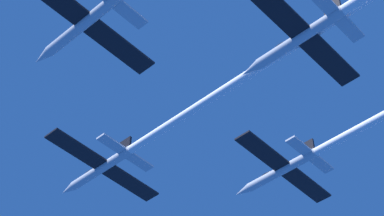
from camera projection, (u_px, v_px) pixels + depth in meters
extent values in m
cylinder|color=#B2BAC6|center=(101.00, 168.00, 77.95)|extent=(1.04, 9.42, 1.04)
cone|color=#B2BAC6|center=(68.00, 190.00, 80.73)|extent=(1.02, 2.07, 1.02)
ellipsoid|color=black|center=(89.00, 173.00, 79.26)|extent=(0.73, 1.88, 0.52)
cube|color=black|center=(76.00, 149.00, 75.57)|extent=(7.16, 2.07, 0.23)
cube|color=black|center=(131.00, 183.00, 79.89)|extent=(7.16, 2.07, 0.23)
cube|color=black|center=(125.00, 145.00, 77.02)|extent=(0.27, 1.69, 1.51)
cube|color=#B2BAC6|center=(111.00, 143.00, 74.92)|extent=(3.22, 1.24, 0.23)
cube|color=#B2BAC6|center=(140.00, 162.00, 77.16)|extent=(3.22, 1.24, 0.23)
cylinder|color=white|center=(324.00, 26.00, 63.35)|extent=(0.93, 50.92, 0.93)
cylinder|color=#B2BAC6|center=(83.00, 25.00, 62.51)|extent=(1.04, 9.42, 1.04)
cone|color=#B2BAC6|center=(43.00, 57.00, 65.29)|extent=(1.02, 2.07, 1.02)
ellipsoid|color=black|center=(69.00, 34.00, 63.82)|extent=(0.73, 1.88, 0.52)
cube|color=black|center=(120.00, 47.00, 64.44)|extent=(7.16, 2.07, 0.23)
cube|color=#B2BAC6|center=(131.00, 15.00, 61.71)|extent=(3.22, 1.24, 0.23)
cylinder|color=#B2BAC6|center=(282.00, 170.00, 78.83)|extent=(1.04, 9.42, 1.04)
cone|color=#B2BAC6|center=(243.00, 191.00, 81.61)|extent=(1.02, 2.07, 1.02)
ellipsoid|color=black|center=(267.00, 175.00, 80.14)|extent=(0.73, 1.88, 0.52)
cube|color=black|center=(262.00, 151.00, 76.45)|extent=(7.16, 2.07, 0.23)
cube|color=black|center=(306.00, 185.00, 80.77)|extent=(7.16, 2.07, 0.23)
cube|color=black|center=(307.00, 147.00, 77.90)|extent=(0.27, 1.69, 1.51)
cube|color=#B2BAC6|center=(299.00, 146.00, 75.80)|extent=(3.22, 1.24, 0.23)
cube|color=#B2BAC6|center=(321.00, 164.00, 78.04)|extent=(3.22, 1.24, 0.23)
cylinder|color=#B2BAC6|center=(300.00, 38.00, 63.32)|extent=(1.04, 9.42, 1.04)
cone|color=#B2BAC6|center=(251.00, 70.00, 66.10)|extent=(1.02, 2.07, 1.02)
ellipsoid|color=black|center=(281.00, 47.00, 64.63)|extent=(0.73, 1.88, 0.52)
cube|color=black|center=(276.00, 9.00, 60.93)|extent=(7.16, 2.07, 0.23)
cube|color=black|center=(330.00, 60.00, 65.25)|extent=(7.16, 2.07, 0.23)
cube|color=black|center=(332.00, 7.00, 62.38)|extent=(0.27, 1.69, 1.51)
cube|color=#B2BAC6|center=(322.00, 1.00, 60.28)|extent=(3.22, 1.24, 0.23)
cube|color=#B2BAC6|center=(349.00, 29.00, 62.53)|extent=(3.22, 1.24, 0.23)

